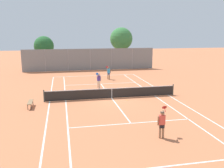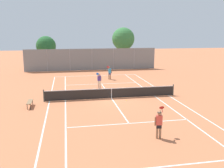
% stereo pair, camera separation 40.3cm
% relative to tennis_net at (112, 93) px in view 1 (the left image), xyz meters
% --- Properties ---
extents(ground_plane, '(120.00, 120.00, 0.00)m').
position_rel_tennis_net_xyz_m(ground_plane, '(0.00, 0.00, -0.51)').
color(ground_plane, '#C67047').
extents(court_line_markings, '(11.10, 23.90, 0.01)m').
position_rel_tennis_net_xyz_m(court_line_markings, '(0.00, 0.00, -0.51)').
color(court_line_markings, silver).
rests_on(court_line_markings, ground).
extents(tennis_net, '(12.00, 0.10, 1.07)m').
position_rel_tennis_net_xyz_m(tennis_net, '(0.00, 0.00, 0.00)').
color(tennis_net, '#474C47').
rests_on(tennis_net, ground).
extents(player_near_side, '(0.73, 0.72, 1.77)m').
position_rel_tennis_net_xyz_m(player_near_side, '(1.08, -8.95, 0.42)').
color(player_near_side, '#936B4C').
rests_on(player_near_side, ground).
extents(player_far_left, '(0.63, 0.76, 1.77)m').
position_rel_tennis_net_xyz_m(player_far_left, '(-0.56, 4.21, 0.42)').
color(player_far_left, beige).
rests_on(player_far_left, ground).
extents(player_far_right, '(0.71, 0.72, 1.77)m').
position_rel_tennis_net_xyz_m(player_far_right, '(1.40, 8.92, 0.42)').
color(player_far_right, '#936B4C').
rests_on(player_far_right, ground).
extents(loose_tennis_ball_0, '(0.07, 0.07, 0.07)m').
position_rel_tennis_net_xyz_m(loose_tennis_ball_0, '(1.16, -0.98, -0.48)').
color(loose_tennis_ball_0, '#D1DB33').
rests_on(loose_tennis_ball_0, ground).
extents(loose_tennis_ball_1, '(0.07, 0.07, 0.07)m').
position_rel_tennis_net_xyz_m(loose_tennis_ball_1, '(-0.39, 6.01, -0.48)').
color(loose_tennis_ball_1, '#D1DB33').
rests_on(loose_tennis_ball_1, ground).
extents(courtside_bench, '(0.36, 1.50, 0.47)m').
position_rel_tennis_net_xyz_m(courtside_bench, '(-6.94, -1.38, -0.10)').
color(courtside_bench, olive).
rests_on(courtside_bench, ground).
extents(back_fence, '(20.23, 0.08, 3.35)m').
position_rel_tennis_net_xyz_m(back_fence, '(0.00, 16.75, 1.17)').
color(back_fence, gray).
rests_on(back_fence, ground).
extents(tree_behind_left, '(3.14, 3.14, 5.19)m').
position_rel_tennis_net_xyz_m(tree_behind_left, '(-6.98, 20.18, 3.04)').
color(tree_behind_left, brown).
rests_on(tree_behind_left, ground).
extents(tree_behind_right, '(3.82, 3.82, 6.58)m').
position_rel_tennis_net_xyz_m(tree_behind_right, '(5.72, 20.45, 4.02)').
color(tree_behind_right, brown).
rests_on(tree_behind_right, ground).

